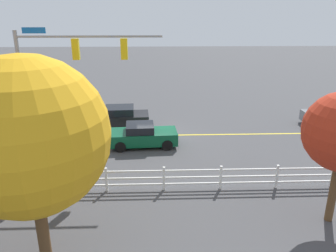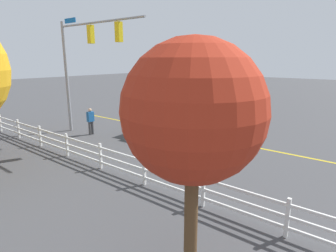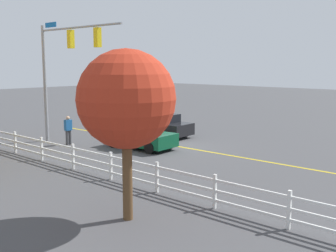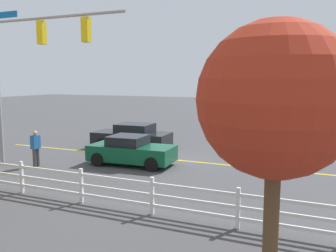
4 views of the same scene
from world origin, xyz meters
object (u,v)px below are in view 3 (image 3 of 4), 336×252
at_px(pedestrian, 68,129).
at_px(tree_1, 126,100).
at_px(car_2, 159,125).
at_px(car_0, 140,136).

relative_size(pedestrian, tree_1, 0.33).
bearing_deg(pedestrian, tree_1, -25.25).
relative_size(car_2, pedestrian, 2.72).
bearing_deg(tree_1, car_0, -46.25).
xyz_separation_m(pedestrian, tree_1, (-11.41, 5.77, 2.73)).
bearing_deg(car_2, pedestrian, 67.96).
distance_m(car_2, tree_1, 15.15).
bearing_deg(tree_1, pedestrian, -26.82).
xyz_separation_m(car_0, tree_1, (-7.54, 7.88, 2.99)).
height_order(car_2, pedestrian, pedestrian).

